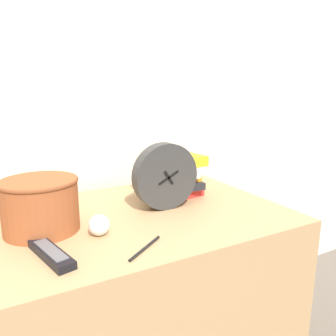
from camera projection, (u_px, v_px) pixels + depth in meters
wall_back at (73, 77)px, 1.32m from camera, size 6.00×0.04×2.40m
desk at (115, 316)px, 1.16m from camera, size 1.18×0.69×0.74m
desk_clock at (166, 176)px, 1.14m from camera, size 0.23×0.05×0.23m
book_stack at (171, 175)px, 1.30m from camera, size 0.28×0.21×0.16m
basket at (40, 204)px, 0.96m from camera, size 0.23×0.23×0.16m
tv_remote at (51, 254)px, 0.82m from camera, size 0.09×0.20×0.02m
crumpled_paper_ball at (99, 225)px, 0.94m from camera, size 0.06×0.06×0.06m
pen at (145, 248)px, 0.86m from camera, size 0.13×0.09×0.01m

